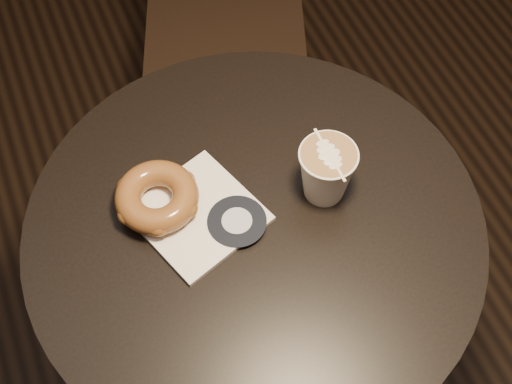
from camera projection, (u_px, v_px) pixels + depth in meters
cafe_table at (255, 279)px, 1.24m from camera, size 0.70×0.70×0.75m
pastry_bag at (198, 215)px, 1.08m from camera, size 0.21×0.21×0.01m
doughnut at (157, 197)px, 1.07m from camera, size 0.13×0.13×0.04m
latte_cup at (326, 173)px, 1.06m from camera, size 0.09×0.09×0.10m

